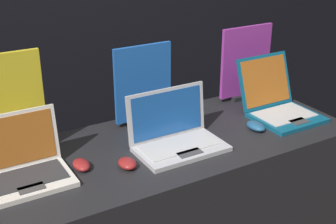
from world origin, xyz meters
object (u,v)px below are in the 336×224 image
(mouse_middle, at_px, (127,163))
(laptop_back, at_px, (278,103))
(promo_stand_middle, at_px, (143,87))
(laptop_front, at_px, (22,166))
(laptop_middle, at_px, (175,135))
(mouse_back, at_px, (256,126))
(promo_stand_back, at_px, (246,65))
(promo_stand_front, at_px, (4,110))
(mouse_front, at_px, (81,165))

(mouse_middle, bearing_deg, laptop_back, 6.17)
(promo_stand_middle, bearing_deg, laptop_front, -160.36)
(laptop_middle, xyz_separation_m, laptop_back, (0.64, 0.04, 0.01))
(laptop_front, relative_size, laptop_back, 0.93)
(mouse_back, xyz_separation_m, promo_stand_back, (0.21, 0.36, 0.18))
(laptop_front, relative_size, laptop_middle, 0.89)
(laptop_middle, height_order, laptop_back, laptop_back)
(promo_stand_front, relative_size, promo_stand_back, 1.12)
(laptop_middle, bearing_deg, laptop_back, 3.42)
(mouse_front, height_order, mouse_middle, mouse_middle)
(laptop_front, height_order, mouse_middle, laptop_front)
(mouse_back, height_order, promo_stand_back, promo_stand_back)
(laptop_back, height_order, mouse_back, laptop_back)
(promo_stand_middle, bearing_deg, promo_stand_front, -178.22)
(mouse_middle, bearing_deg, laptop_front, 161.90)
(mouse_front, distance_m, promo_stand_middle, 0.54)
(mouse_front, height_order, promo_stand_front, promo_stand_front)
(promo_stand_front, xyz_separation_m, mouse_back, (1.09, -0.33, -0.20))
(mouse_back, bearing_deg, mouse_front, 175.17)
(promo_stand_front, relative_size, promo_stand_middle, 1.15)
(promo_stand_middle, bearing_deg, mouse_front, -147.40)
(mouse_front, xyz_separation_m, laptop_back, (1.08, 0.01, 0.05))
(mouse_front, relative_size, promo_stand_middle, 0.26)
(laptop_middle, bearing_deg, promo_stand_back, 26.19)
(promo_stand_front, distance_m, promo_stand_middle, 0.66)
(promo_stand_middle, bearing_deg, laptop_middle, -90.00)
(promo_stand_front, bearing_deg, promo_stand_middle, 1.78)
(laptop_front, height_order, laptop_back, laptop_back)
(promo_stand_front, relative_size, mouse_middle, 4.70)
(promo_stand_middle, xyz_separation_m, mouse_back, (0.43, -0.35, -0.17))
(promo_stand_middle, xyz_separation_m, laptop_back, (0.64, -0.27, -0.12))
(promo_stand_middle, height_order, promo_stand_back, promo_stand_back)
(mouse_front, relative_size, mouse_middle, 1.07)
(mouse_front, distance_m, promo_stand_front, 0.40)
(promo_stand_back, bearing_deg, laptop_front, -169.27)
(laptop_front, bearing_deg, mouse_middle, -18.10)
(laptop_front, relative_size, promo_stand_back, 0.85)
(laptop_middle, relative_size, promo_stand_back, 0.96)
(mouse_middle, bearing_deg, mouse_back, 1.12)
(laptop_middle, distance_m, laptop_back, 0.64)
(mouse_middle, height_order, promo_stand_back, promo_stand_back)
(mouse_front, height_order, promo_stand_back, promo_stand_back)
(mouse_front, bearing_deg, promo_stand_back, 15.03)
(laptop_back, distance_m, mouse_back, 0.24)
(mouse_middle, distance_m, laptop_back, 0.92)
(laptop_back, bearing_deg, laptop_front, 178.67)
(mouse_front, bearing_deg, mouse_back, -4.83)
(promo_stand_front, height_order, laptop_back, promo_stand_front)
(promo_stand_back, bearing_deg, promo_stand_middle, -179.04)
(mouse_front, xyz_separation_m, promo_stand_middle, (0.44, 0.28, 0.17))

